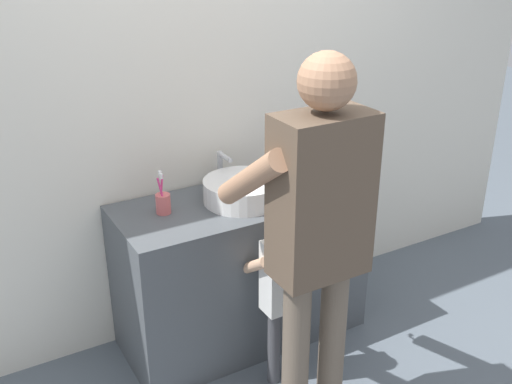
# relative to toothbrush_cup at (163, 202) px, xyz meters

# --- Properties ---
(ground_plane) EXTENTS (14.00, 14.00, 0.00)m
(ground_plane) POSITION_rel_toothbrush_cup_xyz_m (0.39, -0.34, -0.86)
(ground_plane) COLOR slate
(back_wall) EXTENTS (4.40, 0.08, 2.70)m
(back_wall) POSITION_rel_toothbrush_cup_xyz_m (0.39, 0.28, 0.49)
(back_wall) COLOR silver
(back_wall) RESTS_ON ground
(vanity_cabinet) EXTENTS (1.26, 0.54, 0.80)m
(vanity_cabinet) POSITION_rel_toothbrush_cup_xyz_m (0.39, -0.04, -0.45)
(vanity_cabinet) COLOR #4C5156
(vanity_cabinet) RESTS_ON ground
(sink_basin) EXTENTS (0.39, 0.39, 0.11)m
(sink_basin) POSITION_rel_toothbrush_cup_xyz_m (0.39, -0.06, 0.00)
(sink_basin) COLOR white
(sink_basin) RESTS_ON vanity_cabinet
(faucet) EXTENTS (0.18, 0.14, 0.18)m
(faucet) POSITION_rel_toothbrush_cup_xyz_m (0.39, 0.17, 0.03)
(faucet) COLOR #B7BABF
(faucet) RESTS_ON vanity_cabinet
(toothbrush_cup) EXTENTS (0.07, 0.07, 0.21)m
(toothbrush_cup) POSITION_rel_toothbrush_cup_xyz_m (0.00, 0.00, 0.00)
(toothbrush_cup) COLOR #D86666
(toothbrush_cup) RESTS_ON vanity_cabinet
(soap_bottle) EXTENTS (0.06, 0.06, 0.16)m
(soap_bottle) POSITION_rel_toothbrush_cup_xyz_m (0.69, -0.02, 0.01)
(soap_bottle) COLOR #B27FC6
(soap_bottle) RESTS_ON vanity_cabinet
(child_toddler) EXTENTS (0.27, 0.27, 0.89)m
(child_toddler) POSITION_rel_toothbrush_cup_xyz_m (0.39, -0.45, -0.33)
(child_toddler) COLOR #47474C
(child_toddler) RESTS_ON ground
(adult_parent) EXTENTS (0.51, 0.54, 1.65)m
(adult_parent) POSITION_rel_toothbrush_cup_xyz_m (0.36, -0.72, 0.13)
(adult_parent) COLOR #6B5B4C
(adult_parent) RESTS_ON ground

